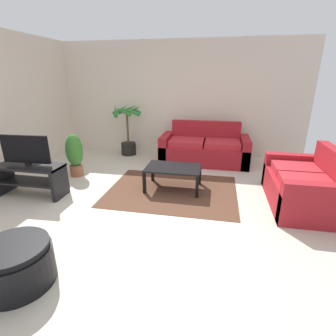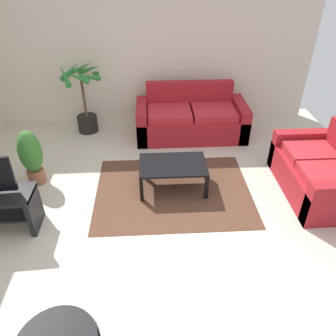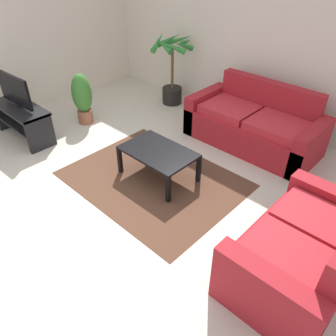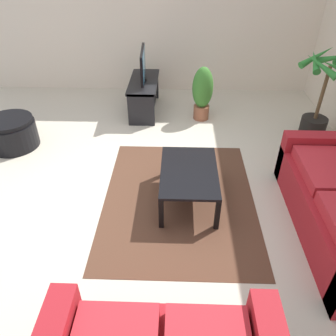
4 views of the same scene
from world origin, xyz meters
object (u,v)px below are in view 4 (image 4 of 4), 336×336
ottoman (12,133)px  tv_stand (144,91)px  potted_plant_small (202,92)px  tv (143,65)px  coffee_table (189,174)px  potted_palm (321,99)px

ottoman → tv_stand: bearing=124.3°
potted_plant_small → ottoman: size_ratio=1.26×
tv → coffee_table: tv is taller
coffee_table → potted_plant_small: bearing=173.1°
tv → ottoman: size_ratio=1.19×
tv_stand → tv: tv is taller
ottoman → coffee_table: bearing=66.3°
tv_stand → ottoman: 2.12m
tv_stand → coffee_table: (2.27, 0.70, 0.01)m
tv_stand → potted_plant_small: (0.26, 0.94, 0.11)m
potted_plant_small → ottoman: bearing=-70.9°
tv_stand → potted_plant_small: bearing=74.5°
potted_palm → ottoman: size_ratio=1.86×
tv_stand → potted_plant_small: potted_plant_small is taller
tv_stand → ottoman: tv_stand is taller
potted_palm → potted_plant_small: potted_palm is taller
tv → coffee_table: 2.41m
tv → potted_palm: size_ratio=0.64×
coffee_table → potted_plant_small: size_ratio=1.10×
tv → ottoman: tv is taller
potted_palm → tv_stand: bearing=-107.1°
coffee_table → tv: bearing=-162.9°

